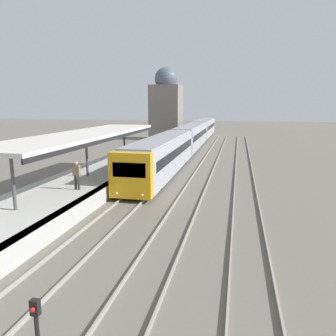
% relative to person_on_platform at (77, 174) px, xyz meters
% --- Properties ---
extents(platform_canopy, '(4.00, 18.96, 2.99)m').
position_rel_person_on_platform_xyz_m(platform_canopy, '(-1.01, 3.52, 1.92)').
color(platform_canopy, beige).
rests_on(platform_canopy, station_platform).
extents(person_on_platform, '(0.40, 0.22, 1.66)m').
position_rel_person_on_platform_xyz_m(person_on_platform, '(0.00, 0.00, 0.00)').
color(person_on_platform, '#2D2D33').
rests_on(person_on_platform, station_platform).
extents(train_near, '(2.63, 50.80, 3.15)m').
position_rel_person_on_platform_xyz_m(train_near, '(2.84, 26.39, -0.15)').
color(train_near, gold).
rests_on(train_near, ground_plane).
extents(signal_post_near, '(0.20, 0.21, 1.67)m').
position_rel_person_on_platform_xyz_m(signal_post_near, '(4.88, -11.32, -0.85)').
color(signal_post_near, black).
rests_on(signal_post_near, ground_plane).
extents(distant_domed_building, '(4.96, 4.96, 11.98)m').
position_rel_person_on_platform_xyz_m(distant_domed_building, '(-3.13, 38.13, 3.72)').
color(distant_domed_building, slate).
rests_on(distant_domed_building, ground_plane).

